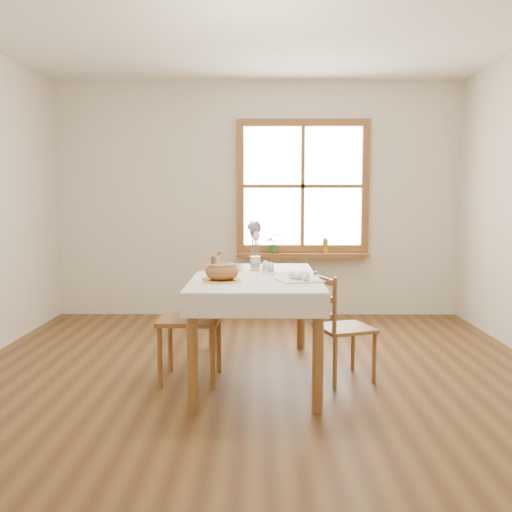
{
  "coord_description": "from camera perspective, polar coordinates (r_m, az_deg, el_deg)",
  "views": [
    {
      "loc": [
        0.03,
        -3.89,
        1.34
      ],
      "look_at": [
        0.0,
        0.3,
        0.9
      ],
      "focal_mm": 40.0,
      "sensor_mm": 36.0,
      "label": 1
    }
  ],
  "objects": [
    {
      "name": "flower_vase",
      "position": [
        4.66,
        -0.07,
        -0.71
      ],
      "size": [
        0.09,
        0.09,
        0.09
      ],
      "primitive_type": "cylinder",
      "rotation": [
        0.0,
        0.0,
        -0.01
      ],
      "color": "silver",
      "rests_on": "dining_table"
    },
    {
      "name": "potted_plant",
      "position": [
        6.32,
        1.68,
        1.07
      ],
      "size": [
        0.25,
        0.26,
        0.17
      ],
      "primitive_type": "imported",
      "rotation": [
        0.0,
        0.0,
        0.32
      ],
      "color": "#2F692A",
      "rests_on": "window_sill"
    },
    {
      "name": "ground",
      "position": [
        4.12,
        -0.03,
        -13.01
      ],
      "size": [
        5.0,
        5.0,
        0.0
      ],
      "primitive_type": "plane",
      "color": "brown",
      "rests_on": "ground"
    },
    {
      "name": "window",
      "position": [
        6.38,
        4.68,
        6.96
      ],
      "size": [
        1.46,
        0.08,
        1.46
      ],
      "color": "olive",
      "rests_on": "ground"
    },
    {
      "name": "chair_left",
      "position": [
        4.18,
        -6.6,
        -6.12
      ],
      "size": [
        0.47,
        0.45,
        0.93
      ],
      "primitive_type": null,
      "rotation": [
        0.0,
        0.0,
        -1.61
      ],
      "color": "olive",
      "rests_on": "ground"
    },
    {
      "name": "table_linen",
      "position": [
        3.93,
        -0.03,
        -2.57
      ],
      "size": [
        0.91,
        0.99,
        0.01
      ],
      "primitive_type": "cube",
      "color": "white",
      "rests_on": "dining_table"
    },
    {
      "name": "egg_napkin",
      "position": [
        3.92,
        4.4,
        -2.43
      ],
      "size": [
        0.34,
        0.31,
        0.01
      ],
      "primitive_type": "cube",
      "rotation": [
        0.0,
        0.0,
        0.26
      ],
      "color": "white",
      "rests_on": "table_linen"
    },
    {
      "name": "bread_plate",
      "position": [
        3.92,
        -3.41,
        -2.42
      ],
      "size": [
        0.35,
        0.35,
        0.01
      ],
      "primitive_type": "cylinder",
      "rotation": [
        0.0,
        0.0,
        0.37
      ],
      "color": "silver",
      "rests_on": "table_linen"
    },
    {
      "name": "chair_right",
      "position": [
        4.24,
        8.88,
        -6.98
      ],
      "size": [
        0.48,
        0.47,
        0.79
      ],
      "primitive_type": null,
      "rotation": [
        0.0,
        0.0,
        1.91
      ],
      "color": "olive",
      "rests_on": "ground"
    },
    {
      "name": "bread_loaf",
      "position": [
        3.91,
        -3.42,
        -1.4
      ],
      "size": [
        0.23,
        0.23,
        0.13
      ],
      "primitive_type": "ellipsoid",
      "color": "#9F6738",
      "rests_on": "bread_plate"
    },
    {
      "name": "amber_bottle",
      "position": [
        6.36,
        6.95,
        1.08
      ],
      "size": [
        0.08,
        0.08,
        0.17
      ],
      "primitive_type": "cylinder",
      "rotation": [
        0.0,
        0.0,
        0.32
      ],
      "color": "#AC751F",
      "rests_on": "window_sill"
    },
    {
      "name": "eggs",
      "position": [
        3.92,
        4.4,
        -1.97
      ],
      "size": [
        0.27,
        0.25,
        0.05
      ],
      "primitive_type": null,
      "rotation": [
        0.0,
        0.0,
        0.26
      ],
      "color": "silver",
      "rests_on": "egg_napkin"
    },
    {
      "name": "room_walls",
      "position": [
        3.91,
        -0.03,
        11.38
      ],
      "size": [
        4.6,
        5.1,
        2.65
      ],
      "color": "silver",
      "rests_on": "ground"
    },
    {
      "name": "lavender_bouquet",
      "position": [
        4.64,
        -0.07,
        1.59
      ],
      "size": [
        0.15,
        0.15,
        0.28
      ],
      "primitive_type": null,
      "color": "#76579A",
      "rests_on": "flower_vase"
    },
    {
      "name": "window_sill",
      "position": [
        6.34,
        4.67,
        0.09
      ],
      "size": [
        1.46,
        0.2,
        0.05
      ],
      "color": "olive",
      "rests_on": "ground"
    },
    {
      "name": "salt_shaker",
      "position": [
        4.23,
        1.48,
        -1.25
      ],
      "size": [
        0.05,
        0.05,
        0.09
      ],
      "primitive_type": "cylinder",
      "rotation": [
        0.0,
        0.0,
        0.03
      ],
      "color": "silver",
      "rests_on": "table_linen"
    },
    {
      "name": "pepper_shaker",
      "position": [
        4.33,
        0.94,
        -1.07
      ],
      "size": [
        0.06,
        0.06,
        0.09
      ],
      "primitive_type": "cylinder",
      "rotation": [
        0.0,
        0.0,
        0.18
      ],
      "color": "silver",
      "rests_on": "table_linen"
    },
    {
      "name": "dining_table",
      "position": [
        4.25,
        0.0,
        -3.16
      ],
      "size": [
        0.9,
        1.6,
        0.75
      ],
      "color": "olive",
      "rests_on": "ground"
    }
  ]
}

